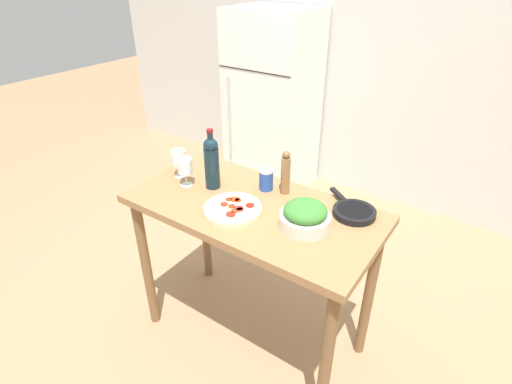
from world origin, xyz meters
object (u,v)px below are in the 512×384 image
object	(u,v)px
wine_bottle	(212,162)
cast_iron_skillet	(354,212)
homemade_pizza	(233,209)
pepper_mill	(286,173)
wine_glass_near	(185,167)
salad_bowl	(305,216)
salt_canister	(266,179)
refrigerator	(273,104)
wine_glass_far	(179,159)

from	to	relation	value
wine_bottle	cast_iron_skillet	world-z (taller)	wine_bottle
wine_bottle	homemade_pizza	world-z (taller)	wine_bottle
wine_bottle	pepper_mill	bearing A→B (deg)	25.13
wine_glass_near	salad_bowl	size ratio (longest dim) A/B	0.67
wine_bottle	wine_glass_near	size ratio (longest dim) A/B	2.09
salt_canister	cast_iron_skillet	world-z (taller)	salt_canister
salad_bowl	wine_glass_near	bearing A→B (deg)	-178.32
wine_bottle	salad_bowl	distance (m)	0.59
cast_iron_skillet	salad_bowl	bearing A→B (deg)	-123.87
wine_glass_near	homemade_pizza	distance (m)	0.39
homemade_pizza	salad_bowl	bearing A→B (deg)	15.43
pepper_mill	salt_canister	bearing A→B (deg)	-167.23
refrigerator	wine_glass_far	size ratio (longest dim) A/B	10.49
salt_canister	cast_iron_skillet	distance (m)	0.49
wine_glass_far	salad_bowl	bearing A→B (deg)	-2.49
wine_glass_near	refrigerator	bearing A→B (deg)	107.64
pepper_mill	salad_bowl	bearing A→B (deg)	-42.34
homemade_pizza	salt_canister	world-z (taller)	salt_canister
pepper_mill	cast_iron_skillet	size ratio (longest dim) A/B	0.82
wine_bottle	cast_iron_skillet	size ratio (longest dim) A/B	1.14
wine_glass_near	pepper_mill	size ratio (longest dim) A/B	0.66
pepper_mill	homemade_pizza	distance (m)	0.34
wine_glass_near	wine_bottle	bearing A→B (deg)	27.71
wine_glass_near	pepper_mill	distance (m)	0.53
wine_bottle	salt_canister	xyz separation A→B (m)	(0.25, 0.14, -0.09)
refrigerator	cast_iron_skillet	bearing A→B (deg)	-46.63
wine_bottle	wine_glass_far	xyz separation A→B (m)	(-0.23, -0.01, -0.04)
pepper_mill	wine_glass_far	bearing A→B (deg)	-163.07
pepper_mill	salad_bowl	size ratio (longest dim) A/B	1.02
wine_bottle	salt_canister	size ratio (longest dim) A/B	2.83
homemade_pizza	refrigerator	bearing A→B (deg)	117.05
refrigerator	wine_glass_far	xyz separation A→B (m)	(0.45, -1.68, 0.22)
wine_glass_near	wine_glass_far	bearing A→B (deg)	150.51
salt_canister	refrigerator	bearing A→B (deg)	121.35
refrigerator	wine_bottle	world-z (taller)	refrigerator
refrigerator	wine_glass_near	xyz separation A→B (m)	(0.55, -1.74, 0.22)
cast_iron_skillet	wine_glass_far	bearing A→B (deg)	-169.10
wine_glass_far	cast_iron_skillet	distance (m)	0.98
pepper_mill	salad_bowl	distance (m)	0.32
refrigerator	wine_glass_far	world-z (taller)	refrigerator
salad_bowl	pepper_mill	bearing A→B (deg)	137.66
refrigerator	wine_glass_far	distance (m)	1.75
wine_bottle	refrigerator	bearing A→B (deg)	112.23
wine_glass_near	homemade_pizza	world-z (taller)	wine_glass_near
wine_bottle	homemade_pizza	xyz separation A→B (m)	(0.24, -0.14, -0.13)
refrigerator	homemade_pizza	xyz separation A→B (m)	(0.92, -1.81, 0.13)
refrigerator	salad_bowl	world-z (taller)	refrigerator
salad_bowl	salt_canister	world-z (taller)	salad_bowl
wine_glass_near	wine_glass_far	distance (m)	0.11
refrigerator	salt_canister	world-z (taller)	refrigerator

